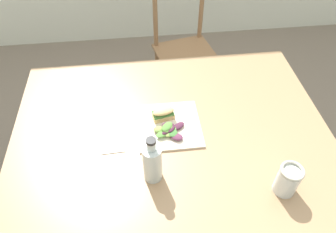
{
  "coord_description": "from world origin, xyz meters",
  "views": [
    {
      "loc": [
        -0.26,
        -0.83,
        1.76
      ],
      "look_at": [
        -0.15,
        0.1,
        0.76
      ],
      "focal_mm": 33.31,
      "sensor_mm": 36.0,
      "label": 1
    }
  ],
  "objects": [
    {
      "name": "napkin_folded",
      "position": [
        -0.4,
        0.04,
        0.74
      ],
      "size": [
        0.11,
        0.21,
        0.0
      ],
      "primitive_type": "cube",
      "rotation": [
        0.0,
        0.0,
        0.05
      ],
      "color": "silver",
      "rests_on": "dining_table"
    },
    {
      "name": "fork_on_napkin",
      "position": [
        -0.4,
        0.06,
        0.75
      ],
      "size": [
        0.04,
        0.19,
        0.0
      ],
      "color": "silver",
      "rests_on": "napkin_folded"
    },
    {
      "name": "plate_lunch",
      "position": [
        -0.15,
        0.06,
        0.74
      ],
      "size": [
        0.27,
        0.27,
        0.01
      ],
      "primitive_type": "cube",
      "color": "beige",
      "rests_on": "dining_table"
    },
    {
      "name": "bottle_cold_brew",
      "position": [
        -0.24,
        -0.18,
        0.82
      ],
      "size": [
        0.07,
        0.07,
        0.22
      ],
      "color": "black",
      "rests_on": "dining_table"
    },
    {
      "name": "dining_table",
      "position": [
        -0.14,
        0.03,
        0.63
      ],
      "size": [
        1.36,
        1.03,
        0.74
      ],
      "color": "#997551",
      "rests_on": "ground"
    },
    {
      "name": "salad_mixed_greens",
      "position": [
        -0.16,
        0.02,
        0.77
      ],
      "size": [
        0.14,
        0.12,
        0.04
      ],
      "color": "#602D47",
      "rests_on": "plate_lunch"
    },
    {
      "name": "mason_jar_iced_tea",
      "position": [
        0.23,
        -0.29,
        0.8
      ],
      "size": [
        0.08,
        0.08,
        0.13
      ],
      "color": "gold",
      "rests_on": "dining_table"
    },
    {
      "name": "sandwich_half_front",
      "position": [
        -0.17,
        0.1,
        0.78
      ],
      "size": [
        0.1,
        0.07,
        0.06
      ],
      "color": "#DBB270",
      "rests_on": "plate_lunch"
    },
    {
      "name": "ground_plane",
      "position": [
        0.0,
        0.0,
        0.0
      ],
      "size": [
        8.85,
        8.85,
        0.0
      ],
      "primitive_type": "plane",
      "color": "#7A6B5B"
    },
    {
      "name": "chair_wooden_far",
      "position": [
        0.08,
        1.02,
        0.45
      ],
      "size": [
        0.47,
        0.47,
        0.87
      ],
      "color": "#8E6642",
      "rests_on": "ground"
    }
  ]
}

